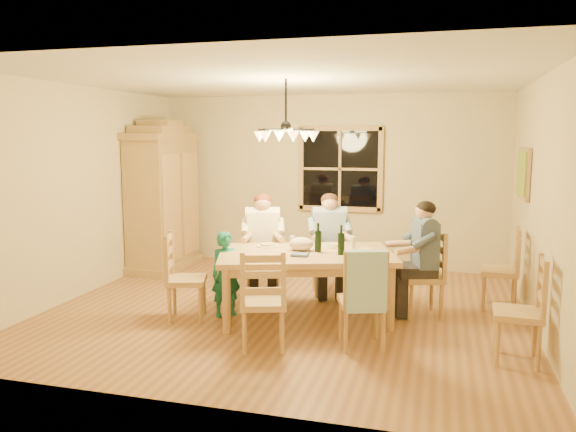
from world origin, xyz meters
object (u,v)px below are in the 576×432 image
(armoire, at_px, (163,201))
(chair_near_left, at_px, (263,318))
(wine_bottle_a, at_px, (318,238))
(wine_bottle_b, at_px, (341,240))
(dining_table, at_px, (306,261))
(child, at_px, (226,274))
(adult_slate_man, at_px, (423,244))
(chair_near_right, at_px, (362,316))
(chair_far_left, at_px, (263,273))
(chair_end_left, at_px, (187,293))
(chair_spare_back, at_px, (499,284))
(chair_spare_front, at_px, (517,329))
(adult_woman, at_px, (263,232))
(chair_end_right, at_px, (422,290))
(adult_plaid_man, at_px, (329,231))
(chandelier, at_px, (286,134))
(chair_far_right, at_px, (329,272))

(armoire, relative_size, chair_near_left, 2.32)
(armoire, distance_m, wine_bottle_a, 3.34)
(chair_near_left, xyz_separation_m, wine_bottle_b, (0.59, 0.99, 0.62))
(dining_table, relative_size, child, 2.24)
(adult_slate_man, bearing_deg, chair_near_right, 136.74)
(chair_near_left, height_order, wine_bottle_a, wine_bottle_a)
(chair_far_left, bearing_deg, armoire, -46.69)
(dining_table, bearing_deg, chair_near_left, -100.05)
(chair_end_left, bearing_deg, chair_spare_back, 93.76)
(dining_table, relative_size, chair_spare_front, 2.23)
(armoire, height_order, chair_near_left, armoire)
(chair_end_left, xyz_separation_m, wine_bottle_b, (1.69, 0.39, 0.62))
(chair_near_right, height_order, adult_woman, adult_woman)
(chair_end_left, xyz_separation_m, chair_end_right, (2.56, 0.82, 0.00))
(chair_end_right, bearing_deg, adult_woman, 63.43)
(child, height_order, chair_spare_back, chair_spare_back)
(adult_woman, relative_size, wine_bottle_a, 2.65)
(adult_plaid_man, bearing_deg, child, 32.48)
(armoire, height_order, adult_plaid_man, armoire)
(chandelier, xyz_separation_m, child, (-0.60, -0.39, -1.59))
(chair_near_right, relative_size, chair_spare_front, 1.00)
(wine_bottle_b, height_order, chair_spare_front, wine_bottle_b)
(chair_near_right, bearing_deg, chair_far_left, 117.90)
(adult_woman, bearing_deg, chair_end_left, 46.74)
(chandelier, bearing_deg, chair_near_right, -42.04)
(chandelier, height_order, chair_far_left, chandelier)
(chair_near_left, relative_size, child, 1.01)
(wine_bottle_b, bearing_deg, child, -172.96)
(dining_table, bearing_deg, chair_spare_front, -18.58)
(chair_far_left, relative_size, chair_spare_front, 1.00)
(chair_end_right, distance_m, adult_slate_man, 0.54)
(chair_near_right, height_order, chair_spare_front, same)
(chair_spare_back, bearing_deg, chair_end_left, 116.17)
(chandelier, relative_size, wine_bottle_b, 2.33)
(chair_far_right, distance_m, chair_spare_front, 2.70)
(chair_spare_front, bearing_deg, chair_far_right, 53.25)
(chandelier, distance_m, chair_near_left, 2.16)
(wine_bottle_b, distance_m, child, 1.38)
(child, xyz_separation_m, chair_spare_back, (3.05, 1.13, -0.19))
(child, bearing_deg, adult_woman, 40.39)
(adult_slate_man, relative_size, child, 0.89)
(chair_end_left, bearing_deg, adult_slate_man, 90.00)
(chandelier, distance_m, chair_spare_back, 3.12)
(chair_far_right, bearing_deg, chair_spare_front, 122.77)
(wine_bottle_a, bearing_deg, chair_spare_front, -20.90)
(wine_bottle_a, xyz_separation_m, child, (-1.02, -0.23, -0.43))
(chair_end_left, bearing_deg, chair_spare_front, 66.92)
(adult_woman, xyz_separation_m, chair_spare_back, (2.90, 0.23, -0.54))
(chair_end_left, bearing_deg, chair_near_right, 63.43)
(chair_near_left, height_order, chair_spare_back, same)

